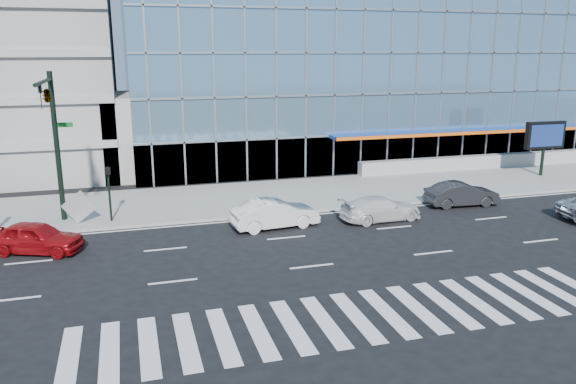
% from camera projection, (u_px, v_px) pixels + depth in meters
% --- Properties ---
extents(ground, '(160.00, 160.00, 0.00)m').
position_uv_depth(ground, '(286.00, 238.00, 28.31)').
color(ground, black).
rests_on(ground, ground).
extents(sidewalk, '(120.00, 8.00, 0.15)m').
position_uv_depth(sidewalk, '(252.00, 197.00, 35.73)').
color(sidewalk, gray).
rests_on(sidewalk, ground).
extents(theatre_building, '(42.00, 26.00, 15.00)m').
position_uv_depth(theatre_building, '(350.00, 68.00, 54.45)').
color(theatre_building, '#709BBB').
rests_on(theatre_building, ground).
extents(ramp_block, '(6.00, 8.00, 6.00)m').
position_uv_depth(ramp_block, '(145.00, 134.00, 42.68)').
color(ramp_block, gray).
rests_on(ramp_block, ground).
extents(retaining_wall, '(30.00, 0.80, 1.00)m').
position_uv_depth(retaining_wall, '(531.00, 158.00, 45.46)').
color(retaining_wall, gray).
rests_on(retaining_wall, sidewalk).
extents(traffic_signal, '(1.14, 5.74, 8.00)m').
position_uv_depth(traffic_signal, '(50.00, 112.00, 28.05)').
color(traffic_signal, black).
rests_on(traffic_signal, sidewalk).
extents(ped_signal_post, '(0.30, 0.33, 3.00)m').
position_uv_depth(ped_signal_post, '(109.00, 186.00, 30.07)').
color(ped_signal_post, black).
rests_on(ped_signal_post, sidewalk).
extents(marquee_sign, '(3.20, 0.43, 4.00)m').
position_uv_depth(marquee_sign, '(545.00, 136.00, 40.96)').
color(marquee_sign, black).
rests_on(marquee_sign, sidewalk).
extents(white_suv, '(4.76, 2.24, 1.34)m').
position_uv_depth(white_suv, '(381.00, 208.00, 31.09)').
color(white_suv, silver).
rests_on(white_suv, ground).
extents(white_sedan, '(4.81, 2.12, 1.54)m').
position_uv_depth(white_sedan, '(275.00, 214.00, 29.76)').
color(white_sedan, white).
rests_on(white_sedan, ground).
extents(dark_sedan, '(4.50, 1.83, 1.45)m').
position_uv_depth(dark_sedan, '(462.00, 194.00, 33.95)').
color(dark_sedan, black).
rests_on(dark_sedan, ground).
extents(red_sedan, '(4.66, 3.21, 1.47)m').
position_uv_depth(red_sedan, '(36.00, 237.00, 26.09)').
color(red_sedan, maroon).
rests_on(red_sedan, ground).
extents(tilted_panel, '(1.80, 0.36, 1.81)m').
position_uv_depth(tilted_panel, '(79.00, 207.00, 29.96)').
color(tilted_panel, '#A8A8A8').
rests_on(tilted_panel, sidewalk).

